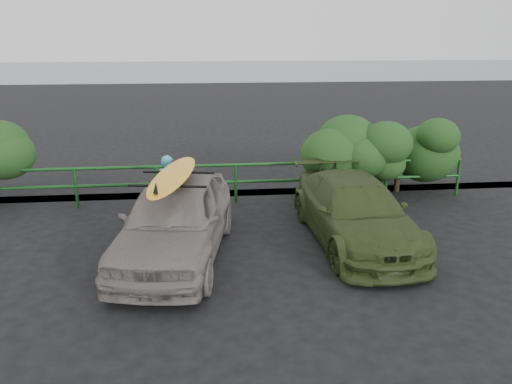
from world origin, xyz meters
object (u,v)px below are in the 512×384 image
guardrail (197,184)px  surfboard (173,175)px  sedan (175,219)px  olive_vehicle (355,211)px  man (169,189)px

guardrail → surfboard: 3.43m
sedan → olive_vehicle: sedan is taller
sedan → man: 2.00m
man → surfboard: 2.17m
olive_vehicle → man: 4.23m
olive_vehicle → sedan: bearing=-176.6°
man → olive_vehicle: bearing=-178.7°
olive_vehicle → man: man is taller
man → sedan: bearing=120.5°
man → surfboard: bearing=120.5°
guardrail → man: bearing=-116.6°
guardrail → surfboard: bearing=-96.5°
guardrail → olive_vehicle: 4.34m
olive_vehicle → man: bearing=155.2°
man → surfboard: surfboard is taller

